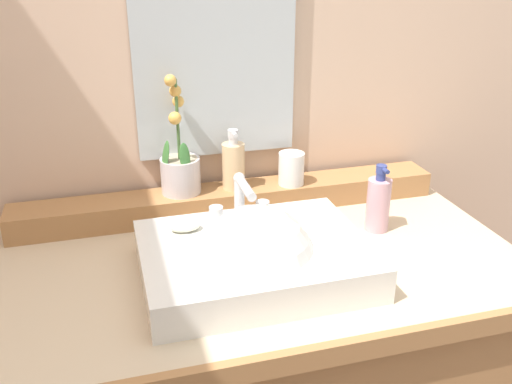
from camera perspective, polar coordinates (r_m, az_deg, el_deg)
wall_back at (r=1.56m, az=-4.37°, el=17.14°), size 3.08×0.20×2.71m
back_ledge at (r=1.51m, az=-2.50°, el=-0.75°), size 1.13×0.11×0.07m
sink_basin at (r=1.21m, az=-0.06°, el=-6.98°), size 0.48×0.36×0.28m
soap_bar at (r=1.26m, az=-7.17°, el=-3.39°), size 0.07×0.04×0.02m
potted_plant at (r=1.46m, az=-7.67°, el=2.55°), size 0.10×0.10×0.31m
soap_dispenser at (r=1.48m, az=-2.29°, el=2.80°), size 0.06×0.06×0.16m
tumbler_cup at (r=1.51m, az=3.57°, el=2.36°), size 0.07×0.07×0.09m
lotion_bottle at (r=1.43m, az=12.21°, el=-1.11°), size 0.06×0.06×0.17m
mirror at (r=1.45m, az=-4.18°, el=14.70°), size 0.41×0.02×0.57m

